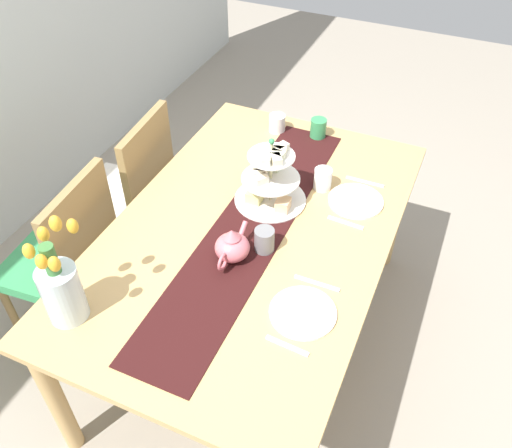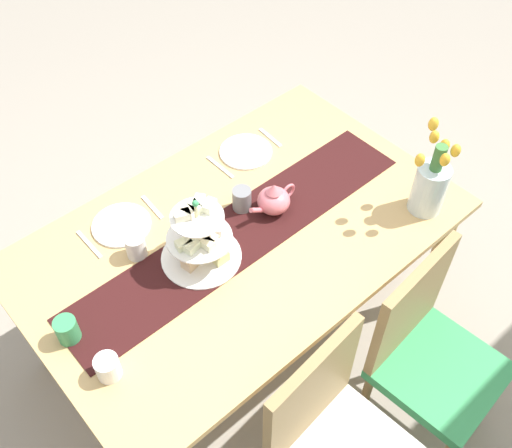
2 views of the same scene
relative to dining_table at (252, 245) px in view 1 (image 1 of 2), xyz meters
name	(u,v)px [view 1 (image 1 of 2)]	position (x,y,z in m)	size (l,w,h in m)	color
ground_plane	(253,337)	(0.00, 0.00, -0.64)	(8.00, 8.00, 0.00)	gray
dining_table	(252,245)	(0.00, 0.00, 0.00)	(1.68, 1.06, 0.73)	tan
chair_left	(68,256)	(-0.27, 0.76, -0.13)	(0.45, 0.45, 0.91)	olive
chair_right	(132,190)	(0.24, 0.76, -0.13)	(0.45, 0.45, 0.91)	olive
table_runner	(250,228)	(0.00, 0.01, 0.09)	(1.51, 0.28, 0.00)	black
tiered_cake_stand	(271,181)	(0.19, 0.00, 0.20)	(0.30, 0.30, 0.30)	beige
teapot	(232,247)	(-0.18, 0.00, 0.15)	(0.24, 0.13, 0.14)	#D66B75
tulip_vase	(61,287)	(-0.63, 0.39, 0.23)	(0.19, 0.14, 0.44)	silver
cream_jug	(277,123)	(0.70, 0.18, 0.13)	(0.08, 0.08, 0.09)	white
dinner_plate_left	(303,313)	(-0.31, -0.33, 0.09)	(0.23, 0.23, 0.01)	white
fork_left	(287,346)	(-0.46, -0.33, 0.09)	(0.02, 0.15, 0.01)	silver
knife_left	(317,283)	(-0.17, -0.33, 0.09)	(0.01, 0.17, 0.01)	silver
dinner_plate_right	(356,201)	(0.33, -0.33, 0.09)	(0.23, 0.23, 0.01)	white
fork_right	(346,223)	(0.18, -0.33, 0.09)	(0.02, 0.15, 0.01)	silver
knife_right	(365,182)	(0.47, -0.33, 0.09)	(0.01, 0.17, 0.01)	silver
mug_grey	(264,240)	(-0.09, -0.09, 0.14)	(0.08, 0.08, 0.10)	slate
mug_white_text	(323,179)	(0.36, -0.17, 0.14)	(0.08, 0.08, 0.10)	white
mug_orange	(318,128)	(0.73, -0.02, 0.14)	(0.08, 0.08, 0.10)	#389356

